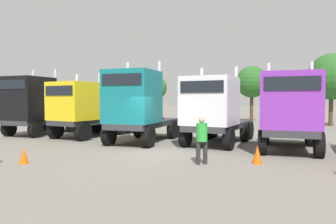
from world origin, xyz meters
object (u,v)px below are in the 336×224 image
(traffic_cone_near, at_px, (257,154))
(semi_truck_white, at_px, (214,110))
(semi_truck_teal, at_px, (138,106))
(semi_truck_purple, at_px, (290,110))
(semi_truck_yellow, at_px, (82,109))
(visitor_with_camera, at_px, (202,137))
(semi_truck_black, at_px, (34,105))
(traffic_cone_far, at_px, (24,156))

(traffic_cone_near, bearing_deg, semi_truck_white, 123.98)
(semi_truck_teal, height_order, semi_truck_purple, semi_truck_teal)
(semi_truck_yellow, relative_size, visitor_with_camera, 3.55)
(visitor_with_camera, bearing_deg, semi_truck_teal, 11.59)
(semi_truck_white, distance_m, visitor_with_camera, 4.86)
(semi_truck_teal, xyz_separation_m, visitor_with_camera, (4.68, -3.89, -1.01))
(visitor_with_camera, bearing_deg, semi_truck_purple, -74.12)
(semi_truck_yellow, height_order, traffic_cone_near, semi_truck_yellow)
(semi_truck_black, bearing_deg, semi_truck_yellow, 89.93)
(semi_truck_teal, bearing_deg, visitor_with_camera, 47.36)
(traffic_cone_near, bearing_deg, semi_truck_black, 164.92)
(visitor_with_camera, bearing_deg, semi_truck_yellow, 22.86)
(semi_truck_black, distance_m, semi_truck_purple, 15.75)
(semi_truck_black, distance_m, semi_truck_yellow, 3.80)
(semi_truck_black, bearing_deg, semi_truck_white, 88.22)
(semi_truck_black, bearing_deg, semi_truck_purple, 85.94)
(semi_truck_black, height_order, visitor_with_camera, semi_truck_black)
(semi_truck_yellow, bearing_deg, semi_truck_purple, 92.29)
(semi_truck_teal, height_order, traffic_cone_far, semi_truck_teal)
(visitor_with_camera, distance_m, traffic_cone_near, 2.16)
(semi_truck_yellow, xyz_separation_m, visitor_with_camera, (9.04, -4.90, -0.76))
(semi_truck_black, bearing_deg, traffic_cone_far, 41.66)
(semi_truck_white, distance_m, semi_truck_purple, 3.70)
(semi_truck_black, distance_m, semi_truck_white, 12.09)
(semi_truck_white, bearing_deg, semi_truck_purple, 83.98)
(visitor_with_camera, bearing_deg, semi_truck_white, -29.79)
(semi_truck_black, relative_size, semi_truck_teal, 0.95)
(semi_truck_black, relative_size, traffic_cone_far, 9.81)
(semi_truck_yellow, bearing_deg, semi_truck_white, 95.06)
(visitor_with_camera, height_order, traffic_cone_far, visitor_with_camera)
(semi_truck_yellow, xyz_separation_m, traffic_cone_near, (10.91, -4.05, -1.42))
(semi_truck_white, height_order, traffic_cone_near, semi_truck_white)
(semi_truck_black, bearing_deg, traffic_cone_near, 73.55)
(traffic_cone_far, bearing_deg, semi_truck_teal, 77.32)
(semi_truck_white, relative_size, visitor_with_camera, 3.39)
(traffic_cone_far, bearing_deg, semi_truck_white, 53.13)
(semi_truck_white, xyz_separation_m, visitor_with_camera, (0.74, -4.73, -0.83))
(semi_truck_white, relative_size, semi_truck_purple, 1.01)
(semi_truck_teal, xyz_separation_m, semi_truck_purple, (7.58, 0.19, -0.14))
(semi_truck_teal, xyz_separation_m, traffic_cone_far, (-1.42, -6.29, -1.72))
(traffic_cone_far, bearing_deg, semi_truck_black, 133.03)
(semi_truck_teal, distance_m, traffic_cone_near, 7.41)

